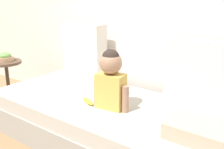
{
  "coord_description": "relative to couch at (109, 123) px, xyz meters",
  "views": [
    {
      "loc": [
        1.25,
        -1.62,
        1.23
      ],
      "look_at": [
        0.04,
        0.0,
        0.61
      ],
      "focal_mm": 43.07,
      "sensor_mm": 36.0,
      "label": 1
    }
  ],
  "objects": [
    {
      "name": "couch",
      "position": [
        0.0,
        0.0,
        0.0
      ],
      "size": [
        2.17,
        0.94,
        0.36
      ],
      "color": "#9C978F",
      "rests_on": "ground"
    },
    {
      "name": "throw_pillow_right",
      "position": [
        0.6,
        0.37,
        0.45
      ],
      "size": [
        0.51,
        0.16,
        0.53
      ],
      "primitive_type": "cube",
      "color": "#B2BCC6",
      "rests_on": "couch"
    },
    {
      "name": "banana",
      "position": [
        -0.13,
        -0.11,
        0.2
      ],
      "size": [
        0.17,
        0.11,
        0.04
      ],
      "primitive_type": "ellipsoid",
      "rotation": [
        0.0,
        0.0,
        -0.4
      ],
      "color": "yellow",
      "rests_on": "couch"
    },
    {
      "name": "ground_plane",
      "position": [
        0.0,
        0.0,
        -0.18
      ],
      "size": [
        12.0,
        12.0,
        0.0
      ],
      "primitive_type": "plane",
      "color": "#93704C"
    },
    {
      "name": "folded_blanket",
      "position": [
        0.8,
        -0.12,
        0.23
      ],
      "size": [
        0.4,
        0.28,
        0.1
      ],
      "primitive_type": "cube",
      "color": "tan",
      "rests_on": "couch"
    },
    {
      "name": "back_wall",
      "position": [
        0.0,
        0.6,
        0.96
      ],
      "size": [
        5.37,
        0.1,
        2.28
      ],
      "primitive_type": "cube",
      "color": "silver",
      "rests_on": "ground"
    },
    {
      "name": "throw_pillow_left",
      "position": [
        -0.6,
        0.37,
        0.47
      ],
      "size": [
        0.47,
        0.16,
        0.58
      ],
      "primitive_type": "cube",
      "color": "silver",
      "rests_on": "couch"
    },
    {
      "name": "toddler",
      "position": [
        0.07,
        -0.06,
        0.43
      ],
      "size": [
        0.33,
        0.17,
        0.47
      ],
      "color": "gold",
      "rests_on": "couch"
    },
    {
      "name": "fruit_bowl",
      "position": [
        -1.48,
        0.01,
        0.35
      ],
      "size": [
        0.19,
        0.19,
        0.1
      ],
      "color": "tan",
      "rests_on": "side_table"
    },
    {
      "name": "side_table",
      "position": [
        -1.48,
        0.01,
        0.19
      ],
      "size": [
        0.35,
        0.35,
        0.49
      ],
      "color": "brown",
      "rests_on": "ground"
    }
  ]
}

